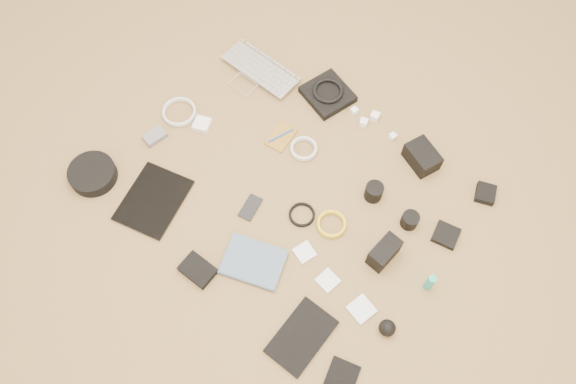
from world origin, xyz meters
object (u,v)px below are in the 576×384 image
Objects in this scene: phone at (250,207)px; headphone_case at (93,174)px; tablet at (154,200)px; dslr_camera at (422,157)px; paperback at (245,283)px; laptop at (253,77)px.

phone is 0.64m from headphone_case.
headphone_case is at bearing -165.23° from phone.
dslr_camera is at bearing 33.89° from tablet.
headphone_case is at bearing -116.67° from dslr_camera.
dslr_camera is 0.62× the size of paperback.
phone is at bearing 19.91° from tablet.
headphone_case is at bearing -178.63° from tablet.
dslr_camera is at bearing -34.66° from paperback.
paperback is at bearing -83.27° from dslr_camera.
headphone_case reaches higher than paperback.
paperback reaches higher than tablet.
tablet is (-0.73, -0.78, -0.03)m from dslr_camera.
tablet is 1.26× the size of paperback.
headphone_case is (-0.19, -0.76, 0.01)m from laptop.
dslr_camera reaches higher than phone.
paperback is (0.76, 0.03, -0.01)m from headphone_case.
headphone_case is 0.76m from paperback.
tablet is 0.27m from headphone_case.
dslr_camera is 1.31m from headphone_case.
paperback is at bearing 2.26° from headphone_case.
tablet is at bearing 14.54° from headphone_case.
phone is 0.30m from paperback.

